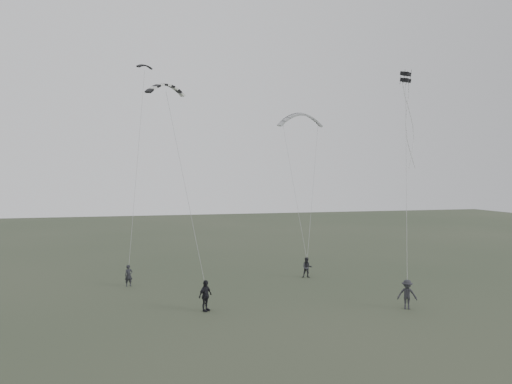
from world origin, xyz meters
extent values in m
plane|color=#33402C|center=(0.00, 0.00, 0.00)|extent=(140.00, 140.00, 0.00)
imported|color=black|center=(-8.41, 6.81, 0.77)|extent=(0.64, 0.50, 1.54)
imported|color=#27282C|center=(5.10, 6.45, 0.79)|extent=(0.90, 0.79, 1.58)
imported|color=black|center=(-4.03, -1.09, 0.92)|extent=(1.10, 1.05, 1.83)
imported|color=#27272C|center=(7.74, -3.62, 0.88)|extent=(1.31, 1.09, 1.76)
camera|label=1|loc=(-8.33, -30.02, 8.04)|focal=35.00mm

